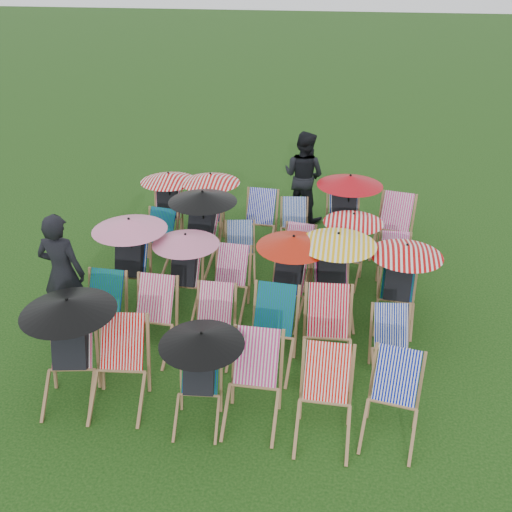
% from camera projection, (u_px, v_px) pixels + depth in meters
% --- Properties ---
extents(ground, '(100.00, 100.00, 0.00)m').
position_uv_depth(ground, '(256.00, 313.00, 8.75)').
color(ground, black).
rests_on(ground, ground).
extents(deckchair_0, '(1.13, 1.23, 1.34)m').
position_uv_depth(deckchair_0, '(69.00, 348.00, 6.83)').
color(deckchair_0, '#9A6F48').
rests_on(deckchair_0, ground).
extents(deckchair_1, '(0.77, 0.99, 1.01)m').
position_uv_depth(deckchair_1, '(118.00, 368.00, 6.81)').
color(deckchair_1, '#9A6F48').
rests_on(deckchair_1, ground).
extents(deckchair_2, '(0.98, 1.04, 1.16)m').
position_uv_depth(deckchair_2, '(199.00, 376.00, 6.52)').
color(deckchair_2, '#9A6F48').
rests_on(deckchair_2, ground).
extents(deckchair_3, '(0.66, 0.92, 0.99)m').
position_uv_depth(deckchair_3, '(253.00, 385.00, 6.57)').
color(deckchair_3, '#9A6F48').
rests_on(deckchair_3, ground).
extents(deckchair_4, '(0.65, 0.90, 0.97)m').
position_uv_depth(deckchair_4, '(325.00, 401.00, 6.35)').
color(deckchair_4, '#9A6F48').
rests_on(deckchair_4, ground).
extents(deckchair_5, '(0.74, 0.94, 0.93)m').
position_uv_depth(deckchair_5, '(392.00, 402.00, 6.36)').
color(deckchair_5, '#9A6F48').
rests_on(deckchair_5, ground).
extents(deckchair_6, '(0.63, 0.87, 0.94)m').
position_uv_depth(deckchair_6, '(100.00, 313.00, 7.92)').
color(deckchair_6, '#9A6F48').
rests_on(deckchair_6, ground).
extents(deckchair_7, '(0.65, 0.90, 0.96)m').
position_uv_depth(deckchair_7, '(150.00, 320.00, 7.75)').
color(deckchair_7, '#9A6F48').
rests_on(deckchair_7, ground).
extents(deckchair_8, '(0.61, 0.84, 0.90)m').
position_uv_depth(deckchair_8, '(212.00, 325.00, 7.69)').
color(deckchair_8, '#9A6F48').
rests_on(deckchair_8, ground).
extents(deckchair_9, '(0.72, 0.96, 1.00)m').
position_uv_depth(deckchair_9, '(270.00, 333.00, 7.45)').
color(deckchair_9, '#9A6F48').
rests_on(deckchair_9, ground).
extents(deckchair_10, '(0.75, 1.00, 1.03)m').
position_uv_depth(deckchair_10, '(328.00, 336.00, 7.37)').
color(deckchair_10, '#9A6F48').
rests_on(deckchair_10, ground).
extents(deckchair_11, '(0.65, 0.84, 0.84)m').
position_uv_depth(deckchair_11, '(393.00, 346.00, 7.33)').
color(deckchair_11, '#9A6F48').
rests_on(deckchair_11, ground).
extents(deckchair_12, '(1.14, 1.19, 1.35)m').
position_uv_depth(deckchair_12, '(128.00, 259.00, 8.78)').
color(deckchair_12, '#9A6F48').
rests_on(deckchair_12, ground).
extents(deckchair_13, '(1.01, 1.05, 1.20)m').
position_uv_depth(deckchair_13, '(183.00, 270.00, 8.64)').
color(deckchair_13, '#9A6F48').
rests_on(deckchair_13, ground).
extents(deckchair_14, '(0.64, 0.87, 0.92)m').
position_uv_depth(deckchair_14, '(228.00, 282.00, 8.67)').
color(deckchair_14, '#9A6F48').
rests_on(deckchair_14, ground).
extents(deckchair_15, '(1.09, 1.16, 1.29)m').
position_uv_depth(deckchair_15, '(288.00, 276.00, 8.40)').
color(deckchair_15, '#9A6F48').
rests_on(deckchair_15, ground).
extents(deckchair_16, '(1.13, 1.23, 1.34)m').
position_uv_depth(deckchair_16, '(334.00, 275.00, 8.36)').
color(deckchair_16, '#9A6F48').
rests_on(deckchair_16, ground).
extents(deckchair_17, '(1.05, 1.10, 1.25)m').
position_uv_depth(deckchair_17, '(399.00, 284.00, 8.25)').
color(deckchair_17, '#9A6F48').
rests_on(deckchair_17, ground).
extents(deckchair_18, '(0.72, 0.92, 0.93)m').
position_uv_depth(deckchair_18, '(155.00, 241.00, 9.88)').
color(deckchair_18, '#9A6F48').
rests_on(deckchair_18, ground).
extents(deckchair_19, '(1.16, 1.23, 1.38)m').
position_uv_depth(deckchair_19, '(199.00, 229.00, 9.71)').
color(deckchair_19, '#9A6F48').
rests_on(deckchair_19, ground).
extents(deckchair_20, '(0.68, 0.85, 0.83)m').
position_uv_depth(deckchair_20, '(240.00, 251.00, 9.65)').
color(deckchair_20, '#9A6F48').
rests_on(deckchair_20, ground).
extents(deckchair_21, '(0.68, 0.87, 0.87)m').
position_uv_depth(deckchair_21, '(295.00, 256.00, 9.47)').
color(deckchair_21, '#9A6F48').
rests_on(deckchair_21, ground).
extents(deckchair_22, '(0.98, 1.04, 1.16)m').
position_uv_depth(deckchair_22, '(348.00, 246.00, 9.39)').
color(deckchair_22, '#9A6F48').
rests_on(deckchair_22, ground).
extents(deckchair_23, '(0.58, 0.80, 0.85)m').
position_uv_depth(deckchair_23, '(395.00, 265.00, 9.23)').
color(deckchair_23, '#9A6F48').
rests_on(deckchair_23, ground).
extents(deckchair_24, '(1.05, 1.14, 1.25)m').
position_uv_depth(deckchair_24, '(167.00, 204.00, 10.83)').
color(deckchair_24, '#9A6F48').
rests_on(deckchair_24, ground).
extents(deckchair_25, '(1.09, 1.15, 1.29)m').
position_uv_depth(deckchair_25, '(208.00, 207.00, 10.67)').
color(deckchair_25, '#9A6F48').
rests_on(deckchair_25, ground).
extents(deckchair_26, '(0.69, 0.93, 0.98)m').
position_uv_depth(deckchair_26, '(258.00, 221.00, 10.55)').
color(deckchair_26, '#9A6F48').
rests_on(deckchair_26, ground).
extents(deckchair_27, '(0.65, 0.84, 0.84)m').
position_uv_depth(deckchair_27, '(294.00, 225.00, 10.57)').
color(deckchair_27, '#9A6F48').
rests_on(deckchair_27, ground).
extents(deckchair_28, '(1.18, 1.27, 1.40)m').
position_uv_depth(deckchair_28, '(346.00, 212.00, 10.30)').
color(deckchair_28, '#9A6F48').
rests_on(deckchair_28, ground).
extents(deckchair_29, '(0.84, 1.05, 1.03)m').
position_uv_depth(deckchair_29, '(393.00, 227.00, 10.26)').
color(deckchair_29, '#9A6F48').
rests_on(deckchair_29, ground).
extents(person_left, '(0.67, 0.45, 1.81)m').
position_uv_depth(person_left, '(62.00, 273.00, 8.02)').
color(person_left, black).
rests_on(person_left, ground).
extents(person_rear, '(1.09, 0.99, 1.83)m').
position_uv_depth(person_rear, '(304.00, 176.00, 11.45)').
color(person_rear, black).
rests_on(person_rear, ground).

